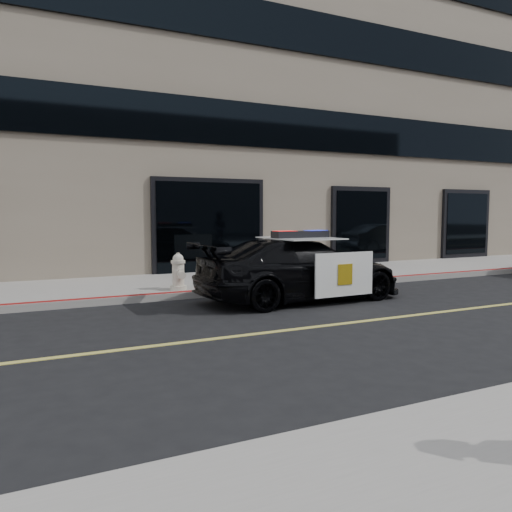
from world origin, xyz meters
name	(u,v)px	position (x,y,z in m)	size (l,w,h in m)	color
ground	(399,317)	(0.00, 0.00, 0.00)	(120.00, 120.00, 0.00)	black
sidewalk_n	(266,278)	(0.00, 5.25, 0.07)	(60.00, 3.50, 0.15)	gray
building_n	(200,97)	(0.00, 10.50, 6.00)	(60.00, 7.00, 12.00)	#756856
police_car	(300,269)	(-0.70, 2.28, 0.67)	(2.24, 4.67, 1.49)	black
fire_hydrant	(178,272)	(-2.88, 3.95, 0.54)	(0.37, 0.52, 0.83)	beige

